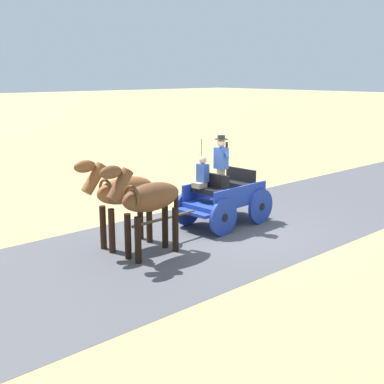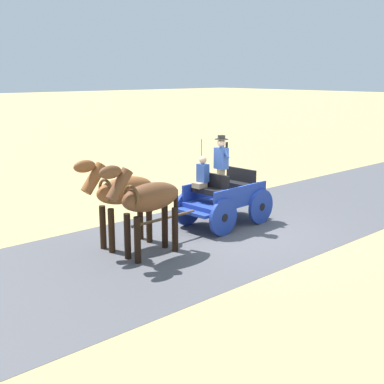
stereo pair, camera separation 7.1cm
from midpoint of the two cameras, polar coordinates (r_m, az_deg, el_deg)
The scene contains 5 objects.
ground_plane at distance 13.58m, azimuth 4.37°, elevation -4.28°, with size 200.00×200.00×0.00m, color tan.
road_surface at distance 13.58m, azimuth 4.37°, elevation -4.26°, with size 5.29×160.00×0.01m, color #4C4C51.
horse_drawn_carriage at distance 13.81m, azimuth 3.31°, elevation -0.45°, with size 1.51×4.51×2.50m.
horse_near_side at distance 11.32m, azimuth -5.19°, elevation -0.87°, with size 0.60×2.13×2.21m.
horse_off_side at distance 12.04m, azimuth -8.06°, elevation -0.10°, with size 0.57×2.13×2.21m.
Camera 1 is at (-8.85, 9.47, 4.05)m, focal length 47.55 mm.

